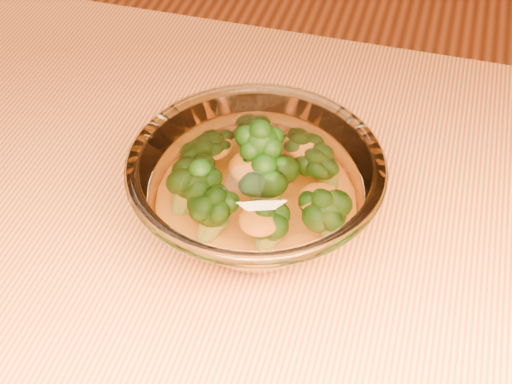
% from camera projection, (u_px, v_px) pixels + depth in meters
% --- Properties ---
extents(table, '(1.20, 0.80, 0.75)m').
position_uv_depth(table, '(141.00, 340.00, 0.67)').
color(table, gold).
rests_on(table, ground).
extents(glass_bowl, '(0.21, 0.21, 0.09)m').
position_uv_depth(glass_bowl, '(256.00, 196.00, 0.59)').
color(glass_bowl, white).
rests_on(glass_bowl, table).
extents(cheese_sauce, '(0.12, 0.12, 0.03)m').
position_uv_depth(cheese_sauce, '(256.00, 212.00, 0.61)').
color(cheese_sauce, orange).
rests_on(cheese_sauce, glass_bowl).
extents(broccoli_heap, '(0.15, 0.14, 0.08)m').
position_uv_depth(broccoli_heap, '(254.00, 179.00, 0.59)').
color(broccoli_heap, black).
rests_on(broccoli_heap, cheese_sauce).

